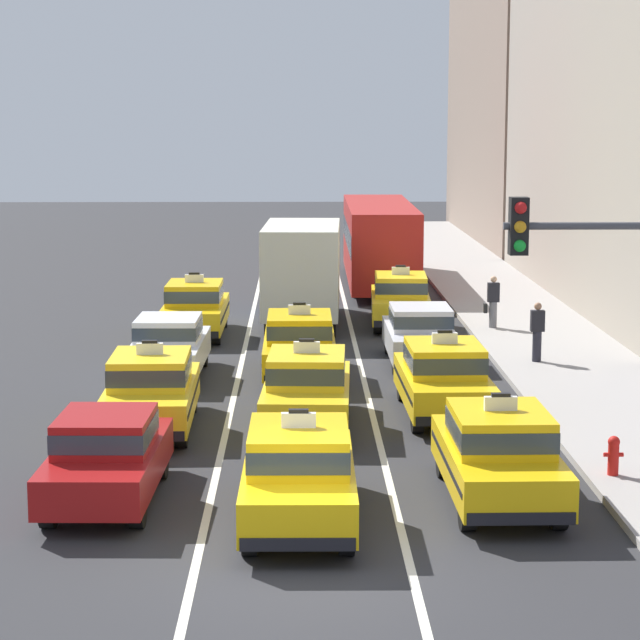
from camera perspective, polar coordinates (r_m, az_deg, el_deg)
name	(u,v)px	position (r m, az deg, el deg)	size (l,w,h in m)	color
ground_plane	(303,574)	(19.00, -0.77, -11.30)	(160.00, 160.00, 0.00)	#2B2B2D
lane_stripe_left_center	(247,337)	(38.41, -3.28, -0.77)	(0.14, 80.00, 0.01)	silver
lane_stripe_center_right	(353,337)	(38.41, 1.50, -0.76)	(0.14, 80.00, 0.01)	silver
sidewalk_curb	(573,366)	(34.23, 11.28, -2.05)	(4.00, 90.00, 0.15)	#9E9993
sedan_left_nearest	(107,455)	(22.36, -9.54, -5.97)	(1.87, 4.34, 1.58)	black
taxi_left_second	(151,390)	(27.24, -7.58, -3.11)	(1.90, 4.59, 1.96)	black
sedan_left_third	(169,345)	(32.59, -6.79, -1.12)	(1.84, 4.33, 1.58)	black
taxi_left_fourth	(195,308)	(38.59, -5.62, 0.56)	(1.84, 4.57, 1.96)	black
taxi_center_nearest	(299,472)	(20.89, -0.96, -6.85)	(1.86, 4.58, 1.96)	black
taxi_center_second	(307,388)	(27.18, -0.59, -3.06)	(2.01, 4.63, 1.96)	black
taxi_center_third	(299,344)	(32.33, -0.93, -1.08)	(1.83, 4.57, 1.96)	black
box_truck_center_fourth	(303,269)	(40.41, -0.77, 2.28)	(2.51, 7.04, 3.27)	black
taxi_right_nearest	(498,453)	(22.25, 8.00, -5.93)	(1.86, 4.58, 1.96)	black
taxi_right_second	(443,377)	(28.38, 5.56, -2.58)	(1.89, 4.59, 1.96)	black
sedan_right_third	(420,333)	(34.23, 4.51, -0.58)	(1.77, 4.30, 1.58)	black
taxi_right_fourth	(400,299)	(40.34, 3.62, 0.96)	(2.03, 4.64, 1.96)	black
bus_right_fifth	(379,239)	(49.78, 2.67, 3.63)	(2.64, 11.23, 3.22)	black
pedestrian_mid_block	(537,332)	(34.21, 9.72, -0.52)	(0.36, 0.24, 1.58)	#23232D
pedestrian_by_storefront	(493,302)	(39.44, 7.76, 0.81)	(0.47, 0.24, 1.60)	slate
fire_hydrant	(614,454)	(23.86, 13.02, -5.86)	(0.36, 0.22, 0.73)	red
traffic_light_pole	(638,329)	(17.50, 14.07, -0.38)	(2.87, 0.33, 5.58)	#47474C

